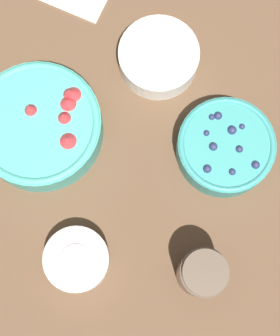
{
  "coord_description": "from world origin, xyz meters",
  "views": [
    {
      "loc": [
        0.2,
        -0.19,
        0.97
      ],
      "look_at": [
        0.09,
        -0.03,
        0.05
      ],
      "focal_mm": 60.0,
      "sensor_mm": 36.0,
      "label": 1
    }
  ],
  "objects": [
    {
      "name": "bowl_bananas",
      "position": [
        0.01,
        0.17,
        0.03
      ],
      "size": [
        0.14,
        0.14,
        0.05
      ],
      "color": "white",
      "rests_on": "ground_plane"
    },
    {
      "name": "bowl_strawberries",
      "position": [
        -0.09,
        -0.06,
        0.04
      ],
      "size": [
        0.22,
        0.22,
        0.09
      ],
      "color": "#47AD9E",
      "rests_on": "ground_plane"
    },
    {
      "name": "jar_chocolate",
      "position": [
        0.27,
        -0.12,
        0.05
      ],
      "size": [
        0.08,
        0.08,
        0.11
      ],
      "color": "brown",
      "rests_on": "ground_plane"
    },
    {
      "name": "bowl_blueberries",
      "position": [
        0.2,
        0.09,
        0.03
      ],
      "size": [
        0.17,
        0.17,
        0.06
      ],
      "color": "teal",
      "rests_on": "ground_plane"
    },
    {
      "name": "bowl_cream",
      "position": [
        0.09,
        -0.21,
        0.03
      ],
      "size": [
        0.11,
        0.11,
        0.05
      ],
      "color": "silver",
      "rests_on": "ground_plane"
    },
    {
      "name": "ground_plane",
      "position": [
        0.0,
        0.0,
        0.0
      ],
      "size": [
        4.0,
        4.0,
        0.0
      ],
      "primitive_type": "plane",
      "color": "brown"
    }
  ]
}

